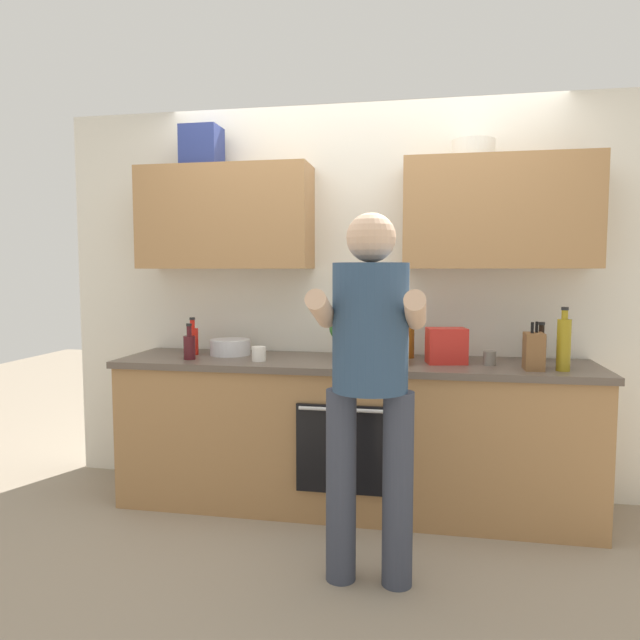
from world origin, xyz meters
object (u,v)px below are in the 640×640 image
Objects in this scene: person_standing at (370,368)px; bottle_oil at (564,344)px; cup_stoneware at (490,358)px; knife_block at (534,351)px; cup_coffee at (259,354)px; mixing_bowl at (230,347)px; bottle_syrup at (408,338)px; bottle_wine at (189,346)px; bottle_hotsauce at (193,340)px; potted_herb at (344,332)px; grocery_bag_rice at (388,350)px; grocery_bag_crisps at (446,346)px; bottle_soy at (541,346)px.

person_standing is 1.20m from bottle_oil.
person_standing reaches higher than bottle_oil.
knife_block is at bearing -26.27° from cup_stoneware.
cup_coffee is at bearing -176.21° from cup_stoneware.
bottle_oil is 1.98m from mixing_bowl.
bottle_wine is at bearing -166.78° from bottle_syrup.
cup_coffee is 1.34m from cup_stoneware.
bottle_hotsauce is 0.25m from mixing_bowl.
potted_herb reaches higher than bottle_wine.
grocery_bag_rice is at bearing 2.71° from cup_coffee.
bottle_wine is at bearing -128.63° from mixing_bowl.
person_standing is 0.92m from grocery_bag_crisps.
grocery_bag_crisps is at bearing 4.81° from bottle_wine.
grocery_bag_rice is at bearing -164.20° from bottle_soy.
mixing_bowl is 1.35m from grocery_bag_crisps.
bottle_oil is at bearing -5.27° from bottle_hotsauce.
cup_stoneware is 0.25m from knife_block.
bottle_soy is at bearing 100.25° from bottle_oil.
grocery_bag_crisps is (1.59, -0.07, 0.01)m from bottle_hotsauce.
potted_herb is at bearing 174.62° from grocery_bag_crisps.
cup_coffee is at bearing -170.13° from bottle_soy.
cup_coffee is (-1.71, 0.03, -0.11)m from bottle_oil.
bottle_soy reaches higher than cup_stoneware.
grocery_bag_rice is at bearing -167.45° from grocery_bag_crisps.
bottle_syrup is at bearing 155.79° from knife_block.
bottle_wine is 0.43m from cup_coffee.
potted_herb is (0.49, 0.17, 0.12)m from cup_coffee.
bottle_wine is 0.91× the size of bottle_hotsauce.
bottle_syrup is at bearing 17.30° from potted_herb.
bottle_wine is (-2.08, -0.31, -0.01)m from bottle_soy.
grocery_bag_rice is at bearing -113.41° from bottle_syrup.
bottle_wine is at bearing 179.96° from knife_block.
cup_coffee is 0.53m from potted_herb.
grocery_bag_rice is at bearing 2.61° from bottle_wine.
bottle_syrup is 3.20× the size of cup_coffee.
bottle_hotsauce reaches higher than cup_coffee.
bottle_wine is 0.29m from mixing_bowl.
grocery_bag_crisps is at bearing 174.86° from cup_stoneware.
bottle_wine is 0.83× the size of knife_block.
bottle_syrup is 0.80× the size of bottle_oil.
bottle_soy is at bearing 2.98° from bottle_hotsauce.
person_standing is 1.09m from knife_block.
person_standing is 7.22× the size of bottle_soy.
person_standing is at bearing -97.61° from bottle_syrup.
potted_herb is (-0.25, 0.90, 0.06)m from person_standing.
knife_block is (0.82, 0.71, -0.00)m from person_standing.
mixing_bowl reaches higher than cup_coffee.
cup_coffee is at bearing -174.25° from grocery_bag_crisps.
bottle_soy is at bearing 2.39° from mixing_bowl.
bottle_syrup is 0.29m from grocery_bag_crisps.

